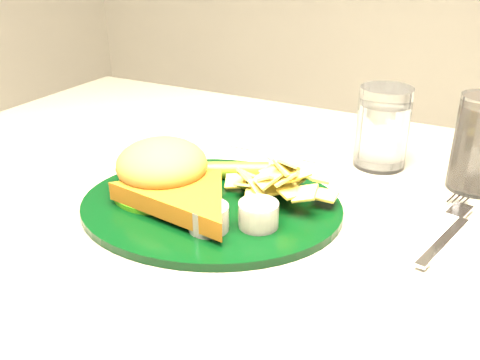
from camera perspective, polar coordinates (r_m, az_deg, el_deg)
The scene contains 4 objects.
dinner_plate at distance 0.66m, azimuth -3.17°, elevation -0.31°, with size 0.33×0.27×0.07m, color black, non-canonical shape.
water_glass at distance 0.80m, azimuth 14.97°, elevation 5.43°, with size 0.08×0.08×0.12m, color white.
fork_napkin at distance 0.65m, azimuth 21.00°, elevation -5.73°, with size 0.13×0.17×0.01m, color white, non-canonical shape.
wrapped_straw at distance 0.85m, azimuth 2.23°, elevation 3.22°, with size 0.19×0.07×0.01m, color white, non-canonical shape.
Camera 1 is at (0.27, -0.56, 1.07)m, focal length 40.00 mm.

